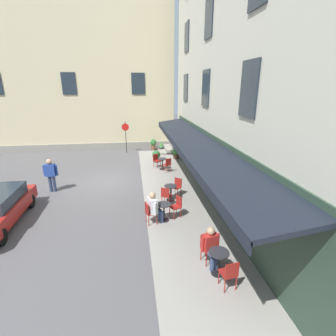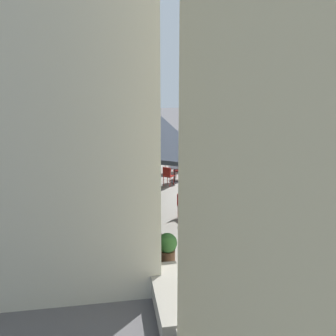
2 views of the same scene
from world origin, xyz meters
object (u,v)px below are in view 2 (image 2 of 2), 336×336
Objects in this scene: cafe_chair_red_back_row at (168,175)px; potted_plant_under_sign at (259,302)px; cafe_chair_red_corner_right at (153,151)px; walking_pedestrian_in_blue at (315,166)px; cafe_chair_red_facing_street at (146,146)px; potted_plant_mid_terrace at (215,232)px; seated_patron_in_red at (151,148)px; cafe_table_mid_terrace at (149,150)px; cafe_chair_red_corner_left at (169,163)px; cafe_table_near_entrance at (179,162)px; parked_car_red at (304,156)px; cafe_chair_red_near_door at (190,160)px; cafe_chair_red_kerbside at (183,203)px; cafe_chair_red_under_awning at (208,213)px; potted_plant_entrance_left at (225,304)px; seated_companion_in_white at (186,157)px; potted_plant_entrance_right at (167,246)px; cafe_chair_red_by_window at (179,168)px; cafe_table_far_end at (175,173)px.

potted_plant_under_sign reaches higher than cafe_chair_red_back_row.
cafe_chair_red_corner_right is at bearing -179.19° from cafe_chair_red_back_row.
walking_pedestrian_in_blue is at bearing 44.99° from cafe_chair_red_corner_right.
cafe_chair_red_facing_street is 16.00m from potted_plant_under_sign.
cafe_chair_red_facing_street is 1.08× the size of potted_plant_mid_terrace.
cafe_chair_red_back_row is 0.71× the size of seated_patron_in_red.
cafe_chair_red_corner_right is 0.51× the size of walking_pedestrian_in_blue.
cafe_chair_red_facing_street is at bearing -171.65° from cafe_table_mid_terrace.
cafe_table_near_entrance is at bearing 113.31° from cafe_chair_red_corner_left.
cafe_chair_red_near_door is at bearing -97.47° from parked_car_red.
cafe_chair_red_kerbside is (8.75, 0.04, 0.00)m from cafe_chair_red_corner_right.
potted_plant_mid_terrace is (11.12, 0.55, -0.09)m from cafe_chair_red_corner_right.
cafe_chair_red_corner_right is 9.87m from cafe_chair_red_under_awning.
walking_pedestrian_in_blue is 2.23× the size of potted_plant_entrance_left.
potted_plant_entrance_left is (11.93, -1.65, -0.33)m from seated_companion_in_white.
seated_companion_in_white is 1.62× the size of potted_plant_entrance_right.
cafe_chair_red_near_door is at bearing 163.89° from potted_plant_entrance_right.
cafe_chair_red_back_row is 1.15× the size of potted_plant_entrance_left.
cafe_chair_red_near_door is 3.60m from cafe_table_mid_terrace.
cafe_chair_red_under_awning is (7.35, -0.99, 0.00)m from cafe_chair_red_near_door.
potted_plant_entrance_right is (1.93, -1.69, -0.10)m from cafe_chair_red_under_awning.
potted_plant_mid_terrace reaches higher than cafe_table_near_entrance.
potted_plant_under_sign reaches higher than cafe_table_mid_terrace.
seated_patron_in_red is (-4.21, -0.83, 0.14)m from cafe_chair_red_by_window.
cafe_chair_red_by_window is 0.71× the size of seated_patron_in_red.
cafe_chair_red_corner_left is 7.26m from parked_car_red.
potted_plant_entrance_right is (11.79, -1.03, -0.10)m from cafe_chair_red_corner_right.
potted_plant_under_sign is (12.19, -0.98, -0.19)m from seated_companion_in_white.
cafe_chair_red_near_door is at bearing 150.49° from cafe_table_far_end.
walking_pedestrian_in_blue reaches higher than cafe_chair_red_by_window.
cafe_table_far_end is at bearing -179.42° from potted_plant_mid_terrace.
cafe_chair_red_kerbside is 1.21× the size of cafe_table_far_end.
cafe_chair_red_near_door reaches higher than potted_plant_mid_terrace.
walking_pedestrian_in_blue reaches higher than potted_plant_entrance_right.
cafe_chair_red_kerbside is 4.21m from cafe_table_far_end.
cafe_chair_red_corner_right is at bearing 13.88° from seated_patron_in_red.
cafe_chair_red_kerbside reaches higher than cafe_table_near_entrance.
cafe_chair_red_corner_right is 2.94m from seated_companion_in_white.
cafe_chair_red_near_door is at bearing 109.10° from cafe_chair_red_corner_left.
cafe_chair_red_facing_street is at bearing -178.38° from cafe_chair_red_kerbside.
cafe_chair_red_corner_left is at bearing -66.69° from cafe_table_near_entrance.
seated_patron_in_red reaches higher than cafe_table_near_entrance.
cafe_table_far_end is at bearing -25.51° from seated_companion_in_white.
cafe_chair_red_kerbside is 0.67× the size of seated_companion_in_white.
walking_pedestrian_in_blue is 9.21m from potted_plant_entrance_right.
cafe_table_far_end is (2.06, -1.17, -0.06)m from cafe_chair_red_near_door.
cafe_chair_red_facing_street is 1.00× the size of cafe_chair_red_kerbside.
potted_plant_under_sign reaches higher than potted_plant_entrance_right.
walking_pedestrian_in_blue is 1.89× the size of potted_plant_under_sign.
cafe_chair_red_near_door is 0.67× the size of seated_companion_in_white.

